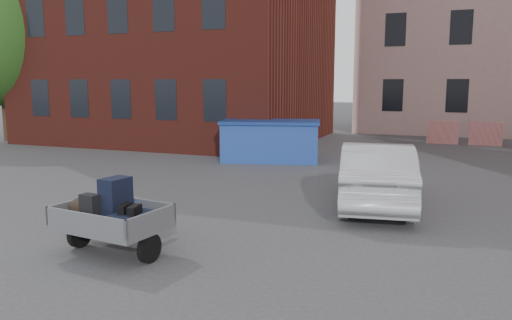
% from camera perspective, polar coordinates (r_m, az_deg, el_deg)
% --- Properties ---
extents(ground, '(120.00, 120.00, 0.00)m').
position_cam_1_polar(ground, '(8.87, 1.54, -8.38)').
color(ground, '#38383A').
rests_on(ground, ground).
extents(far_building, '(6.00, 6.00, 8.00)m').
position_cam_1_polar(far_building, '(37.74, -16.04, 10.58)').
color(far_building, maroon).
rests_on(far_building, ground).
extents(tree, '(5.28, 5.28, 8.30)m').
position_cam_1_polar(tree, '(25.52, -27.16, 13.61)').
color(tree, '#3D2B1C').
rests_on(tree, ground).
extents(barriers, '(4.70, 0.18, 1.00)m').
position_cam_1_polar(barriers, '(23.10, 24.78, 2.74)').
color(barriers, red).
rests_on(barriers, ground).
extents(trailer, '(1.72, 1.89, 1.20)m').
position_cam_1_polar(trailer, '(7.97, -16.21, -6.18)').
color(trailer, black).
rests_on(trailer, ground).
extents(dumpster, '(3.60, 2.47, 1.38)m').
position_cam_1_polar(dumpster, '(16.84, 1.66, 2.24)').
color(dumpster, '#2244A6').
rests_on(dumpster, ground).
extents(silver_car, '(2.12, 4.32, 1.36)m').
position_cam_1_polar(silver_car, '(11.01, 13.59, -1.59)').
color(silver_car, '#ABACB2').
rests_on(silver_car, ground).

